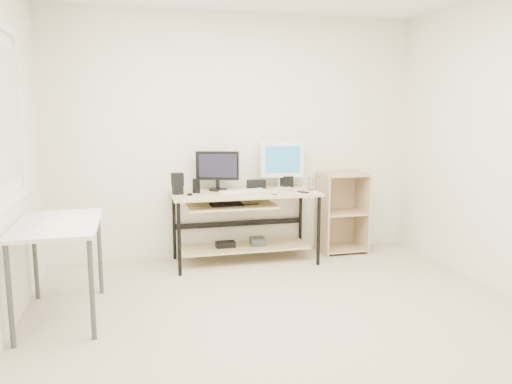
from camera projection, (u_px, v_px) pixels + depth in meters
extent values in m
cube|color=#C5B598|center=(294.00, 327.00, 3.69)|extent=(4.00, 4.00, 0.01)
cube|color=white|center=(238.00, 137.00, 5.39)|extent=(4.00, 0.01, 2.60)
cube|color=white|center=(500.00, 200.00, 1.56)|extent=(4.00, 0.01, 2.60)
cube|color=white|center=(5.00, 115.00, 3.54)|extent=(0.01, 1.00, 1.20)
cube|color=#CFB883|center=(245.00, 193.00, 5.15)|extent=(1.50, 0.65, 0.03)
cube|color=#CFB883|center=(232.00, 206.00, 5.09)|extent=(0.90, 0.49, 0.02)
cube|color=#CFB883|center=(244.00, 247.00, 5.29)|extent=(1.35, 0.46, 0.02)
cube|color=black|center=(227.00, 204.00, 5.07)|extent=(0.33, 0.22, 0.01)
cylinder|color=black|center=(252.00, 204.00, 5.09)|extent=(0.14, 0.01, 0.01)
cube|color=#3C3C3F|center=(258.00, 241.00, 5.32)|extent=(0.15, 0.15, 0.08)
cube|color=black|center=(225.00, 244.00, 5.24)|extent=(0.20, 0.12, 0.06)
cylinder|color=black|center=(179.00, 239.00, 4.77)|extent=(0.04, 0.04, 0.72)
cylinder|color=black|center=(174.00, 226.00, 5.32)|extent=(0.04, 0.04, 0.72)
cylinder|color=black|center=(319.00, 231.00, 5.11)|extent=(0.04, 0.04, 0.72)
cylinder|color=black|center=(300.00, 219.00, 5.66)|extent=(0.04, 0.04, 0.72)
cube|color=silver|center=(57.00, 224.00, 3.74)|extent=(0.60, 1.00, 0.03)
cylinder|color=#3C3C3F|center=(10.00, 297.00, 3.30)|extent=(0.04, 0.04, 0.72)
cylinder|color=#3C3C3F|center=(35.00, 258.00, 4.18)|extent=(0.04, 0.04, 0.72)
cylinder|color=#3C3C3F|center=(92.00, 290.00, 3.42)|extent=(0.04, 0.04, 0.72)
cylinder|color=#3C3C3F|center=(100.00, 253.00, 4.31)|extent=(0.04, 0.04, 0.72)
cube|color=tan|center=(322.00, 213.00, 5.53)|extent=(0.02, 0.40, 0.90)
cube|color=tan|center=(362.00, 211.00, 5.65)|extent=(0.02, 0.40, 0.90)
cube|color=tan|center=(336.00, 209.00, 5.77)|extent=(0.50, 0.02, 0.90)
cube|color=tan|center=(341.00, 248.00, 5.66)|extent=(0.46, 0.38, 0.02)
cube|color=tan|center=(342.00, 212.00, 5.59)|extent=(0.46, 0.38, 0.02)
cube|color=tan|center=(343.00, 174.00, 5.52)|extent=(0.46, 0.38, 0.02)
cylinder|color=black|center=(218.00, 190.00, 5.24)|extent=(0.19, 0.19, 0.02)
cylinder|color=black|center=(218.00, 184.00, 5.23)|extent=(0.04, 0.04, 0.09)
cube|color=black|center=(217.00, 166.00, 5.20)|extent=(0.44, 0.17, 0.30)
cube|color=black|center=(218.00, 166.00, 5.17)|extent=(0.37, 0.11, 0.24)
cube|color=silver|center=(282.00, 187.00, 5.46)|extent=(0.17, 0.15, 0.01)
cylinder|color=silver|center=(282.00, 182.00, 5.45)|extent=(0.04, 0.04, 0.09)
cube|color=silver|center=(282.00, 159.00, 5.41)|extent=(0.48, 0.10, 0.40)
cube|color=teal|center=(283.00, 159.00, 5.38)|extent=(0.40, 0.05, 0.32)
cube|color=silver|center=(243.00, 191.00, 5.15)|extent=(0.50, 0.23, 0.02)
ellipsoid|color=#B2B2B7|center=(275.00, 192.00, 4.99)|extent=(0.08, 0.12, 0.04)
cube|color=black|center=(256.00, 184.00, 5.34)|extent=(0.20, 0.09, 0.10)
cube|color=black|center=(178.00, 190.00, 5.00)|extent=(0.11, 0.11, 0.09)
cube|color=black|center=(177.00, 179.00, 4.98)|extent=(0.12, 0.12, 0.13)
cube|color=black|center=(287.00, 182.00, 5.46)|extent=(0.13, 0.13, 0.12)
cube|color=black|center=(196.00, 186.00, 5.05)|extent=(0.08, 0.06, 0.15)
cylinder|color=black|center=(190.00, 194.00, 4.93)|extent=(0.06, 0.06, 0.02)
cube|color=black|center=(303.00, 192.00, 5.11)|extent=(0.09, 0.14, 0.01)
cylinder|color=olive|center=(311.00, 190.00, 5.26)|extent=(0.09, 0.09, 0.01)
cylinder|color=white|center=(311.00, 184.00, 5.25)|extent=(0.07, 0.07, 0.13)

